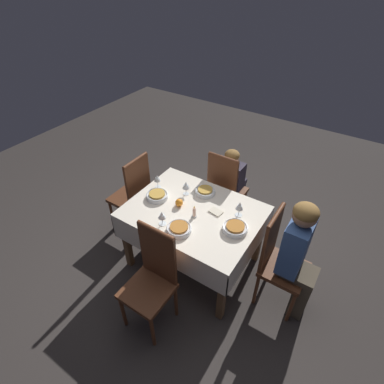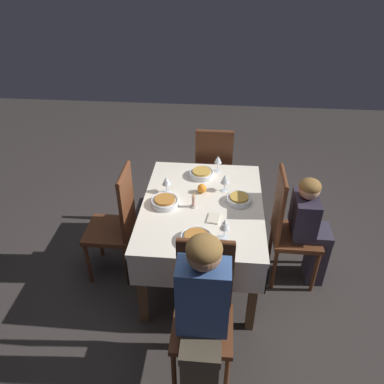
{
  "view_description": "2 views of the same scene",
  "coord_description": "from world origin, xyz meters",
  "px_view_note": "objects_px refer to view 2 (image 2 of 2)",
  "views": [
    {
      "loc": [
        1.13,
        -1.76,
        2.62
      ],
      "look_at": [
        -0.04,
        0.04,
        0.92
      ],
      "focal_mm": 28.0,
      "sensor_mm": 36.0,
      "label": 1
    },
    {
      "loc": [
        2.36,
        0.13,
        2.45
      ],
      "look_at": [
        -0.01,
        -0.08,
        0.84
      ],
      "focal_mm": 35.0,
      "sensor_mm": 36.0,
      "label": 2
    }
  ],
  "objects_px": {
    "dining_table": "(202,214)",
    "chair_east": "(203,308)",
    "chair_south": "(117,221)",
    "orange_fruit": "(202,188)",
    "wine_glass_south": "(166,181)",
    "person_adult_denim": "(202,314)",
    "bowl_west": "(201,173)",
    "bowl_south": "(165,201)",
    "candle_centerpiece": "(194,202)",
    "napkin_red_folded": "(214,218)",
    "bowl_north": "(239,199)",
    "wine_glass_east": "(225,225)",
    "chair_west": "(214,170)",
    "wine_glass_west": "(218,160)",
    "bowl_east": "(196,238)",
    "person_child_dark": "(310,227)",
    "wine_glass_north": "(225,179)",
    "chair_north": "(288,226)"
  },
  "relations": [
    {
      "from": "dining_table",
      "to": "chair_east",
      "type": "distance_m",
      "value": 0.85
    },
    {
      "from": "chair_south",
      "to": "orange_fruit",
      "type": "height_order",
      "value": "chair_south"
    },
    {
      "from": "wine_glass_south",
      "to": "person_adult_denim",
      "type": "bearing_deg",
      "value": 17.78
    },
    {
      "from": "chair_east",
      "to": "bowl_west",
      "type": "xyz_separation_m",
      "value": [
        -1.25,
        -0.1,
        0.22
      ]
    },
    {
      "from": "bowl_south",
      "to": "candle_centerpiece",
      "type": "distance_m",
      "value": 0.23
    },
    {
      "from": "dining_table",
      "to": "napkin_red_folded",
      "type": "bearing_deg",
      "value": 27.05
    },
    {
      "from": "person_adult_denim",
      "to": "napkin_red_folded",
      "type": "height_order",
      "value": "person_adult_denim"
    },
    {
      "from": "bowl_north",
      "to": "wine_glass_east",
      "type": "bearing_deg",
      "value": -14.2
    },
    {
      "from": "bowl_west",
      "to": "chair_west",
      "type": "bearing_deg",
      "value": 167.52
    },
    {
      "from": "bowl_south",
      "to": "orange_fruit",
      "type": "bearing_deg",
      "value": 124.82
    },
    {
      "from": "bowl_north",
      "to": "bowl_west",
      "type": "distance_m",
      "value": 0.48
    },
    {
      "from": "wine_glass_east",
      "to": "wine_glass_west",
      "type": "relative_size",
      "value": 1.02
    },
    {
      "from": "chair_south",
      "to": "bowl_north",
      "type": "xyz_separation_m",
      "value": [
        -0.09,
        0.97,
        0.22
      ]
    },
    {
      "from": "bowl_east",
      "to": "napkin_red_folded",
      "type": "xyz_separation_m",
      "value": [
        -0.25,
        0.11,
        -0.02
      ]
    },
    {
      "from": "person_adult_denim",
      "to": "candle_centerpiece",
      "type": "xyz_separation_m",
      "value": [
        -0.95,
        -0.13,
        0.1
      ]
    },
    {
      "from": "candle_centerpiece",
      "to": "orange_fruit",
      "type": "xyz_separation_m",
      "value": [
        -0.2,
        0.05,
        -0.01
      ]
    },
    {
      "from": "chair_south",
      "to": "wine_glass_east",
      "type": "relative_size",
      "value": 6.61
    },
    {
      "from": "chair_south",
      "to": "bowl_east",
      "type": "distance_m",
      "value": 0.81
    },
    {
      "from": "wine_glass_west",
      "to": "orange_fruit",
      "type": "height_order",
      "value": "wine_glass_west"
    },
    {
      "from": "dining_table",
      "to": "napkin_red_folded",
      "type": "xyz_separation_m",
      "value": [
        0.19,
        0.09,
        0.11
      ]
    },
    {
      "from": "chair_east",
      "to": "wine_glass_south",
      "type": "relative_size",
      "value": 7.19
    },
    {
      "from": "chair_east",
      "to": "bowl_east",
      "type": "bearing_deg",
      "value": 101.21
    },
    {
      "from": "wine_glass_west",
      "to": "bowl_south",
      "type": "xyz_separation_m",
      "value": [
        0.54,
        -0.39,
        -0.08
      ]
    },
    {
      "from": "wine_glass_south",
      "to": "chair_south",
      "type": "bearing_deg",
      "value": -65.63
    },
    {
      "from": "person_child_dark",
      "to": "bowl_north",
      "type": "relative_size",
      "value": 4.91
    },
    {
      "from": "bowl_north",
      "to": "wine_glass_south",
      "type": "height_order",
      "value": "wine_glass_south"
    },
    {
      "from": "chair_south",
      "to": "wine_glass_north",
      "type": "distance_m",
      "value": 0.94
    },
    {
      "from": "chair_north",
      "to": "wine_glass_east",
      "type": "distance_m",
      "value": 0.72
    },
    {
      "from": "bowl_north",
      "to": "bowl_west",
      "type": "relative_size",
      "value": 0.93
    },
    {
      "from": "chair_south",
      "to": "wine_glass_north",
      "type": "xyz_separation_m",
      "value": [
        -0.24,
        0.86,
        0.3
      ]
    },
    {
      "from": "person_adult_denim",
      "to": "candle_centerpiece",
      "type": "distance_m",
      "value": 0.96
    },
    {
      "from": "chair_east",
      "to": "bowl_west",
      "type": "bearing_deg",
      "value": 94.53
    },
    {
      "from": "person_adult_denim",
      "to": "bowl_west",
      "type": "xyz_separation_m",
      "value": [
        -1.4,
        -0.1,
        0.08
      ]
    },
    {
      "from": "person_adult_denim",
      "to": "wine_glass_west",
      "type": "relative_size",
      "value": 7.98
    },
    {
      "from": "wine_glass_east",
      "to": "orange_fruit",
      "type": "height_order",
      "value": "wine_glass_east"
    },
    {
      "from": "bowl_north",
      "to": "napkin_red_folded",
      "type": "xyz_separation_m",
      "value": [
        0.23,
        -0.19,
        -0.02
      ]
    },
    {
      "from": "chair_south",
      "to": "wine_glass_north",
      "type": "height_order",
      "value": "chair_south"
    },
    {
      "from": "bowl_east",
      "to": "wine_glass_south",
      "type": "relative_size",
      "value": 1.57
    },
    {
      "from": "chair_west",
      "to": "wine_glass_south",
      "type": "distance_m",
      "value": 0.84
    },
    {
      "from": "chair_east",
      "to": "napkin_red_folded",
      "type": "relative_size",
      "value": 7.71
    },
    {
      "from": "bowl_east",
      "to": "orange_fruit",
      "type": "xyz_separation_m",
      "value": [
        -0.6,
        0.0,
        0.01
      ]
    },
    {
      "from": "bowl_north",
      "to": "bowl_south",
      "type": "height_order",
      "value": "same"
    },
    {
      "from": "chair_east",
      "to": "wine_glass_west",
      "type": "height_order",
      "value": "chair_east"
    },
    {
      "from": "bowl_west",
      "to": "candle_centerpiece",
      "type": "distance_m",
      "value": 0.46
    },
    {
      "from": "person_child_dark",
      "to": "wine_glass_south",
      "type": "xyz_separation_m",
      "value": [
        -0.12,
        -1.16,
        0.29
      ]
    },
    {
      "from": "wine_glass_east",
      "to": "orange_fruit",
      "type": "relative_size",
      "value": 2.09
    },
    {
      "from": "dining_table",
      "to": "wine_glass_west",
      "type": "xyz_separation_m",
      "value": [
        -0.51,
        0.1,
        0.21
      ]
    },
    {
      "from": "dining_table",
      "to": "bowl_south",
      "type": "bearing_deg",
      "value": -82.98
    },
    {
      "from": "wine_glass_east",
      "to": "wine_glass_north",
      "type": "bearing_deg",
      "value": -179.33
    },
    {
      "from": "bowl_east",
      "to": "bowl_west",
      "type": "relative_size",
      "value": 1.03
    }
  ]
}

